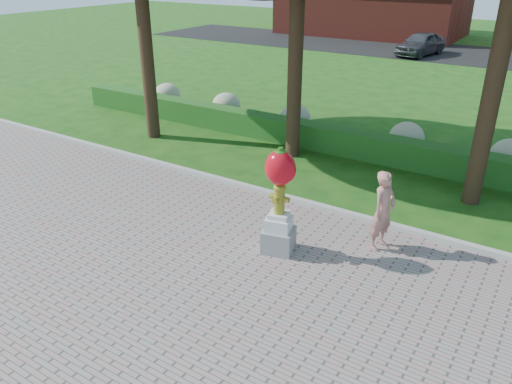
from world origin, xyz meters
TOP-DOWN VIEW (x-y plane):
  - ground at (0.00, 0.00)m, footprint 100.00×100.00m
  - curb at (0.00, 3.00)m, footprint 40.00×0.18m
  - lawn_hedge at (0.00, 7.00)m, footprint 24.00×0.70m
  - hydrangea_row at (0.57, 8.00)m, footprint 20.10×1.10m
  - street at (0.00, 28.00)m, footprint 50.00×8.00m
  - hydrant_sculpture at (0.53, 0.76)m, footprint 0.76×0.76m
  - woman at (2.30, 2.03)m, footprint 0.57×0.73m
  - parked_car at (-3.68, 26.07)m, footprint 2.56×4.53m

SIDE VIEW (x-z plane):
  - ground at x=0.00m, z-range 0.00..0.00m
  - street at x=0.00m, z-range 0.00..0.02m
  - curb at x=0.00m, z-range 0.00..0.15m
  - lawn_hedge at x=0.00m, z-range 0.00..0.80m
  - hydrangea_row at x=0.57m, z-range 0.06..1.04m
  - parked_car at x=-3.68m, z-range 0.02..1.47m
  - woman at x=2.30m, z-range 0.04..1.80m
  - hydrant_sculpture at x=0.53m, z-range 0.11..2.43m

